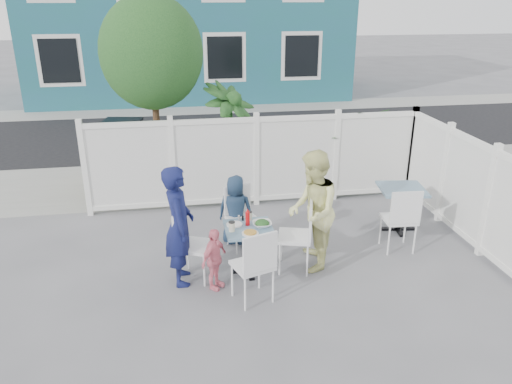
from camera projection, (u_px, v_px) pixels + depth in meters
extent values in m
plane|color=slate|center=(278.00, 272.00, 6.84)|extent=(80.00, 80.00, 0.00)
cube|color=gray|center=(240.00, 178.00, 10.32)|extent=(24.00, 2.60, 0.01)
cube|color=black|center=(222.00, 132.00, 13.71)|extent=(24.00, 5.00, 0.01)
cube|color=gray|center=(212.00, 109.00, 16.55)|extent=(24.00, 1.60, 0.01)
cube|color=#206468|center=(188.00, 10.00, 18.48)|extent=(11.00, 6.00, 6.00)
cube|color=black|center=(116.00, 60.00, 15.88)|extent=(1.20, 0.04, 1.40)
cube|color=black|center=(240.00, 57.00, 16.50)|extent=(1.20, 0.04, 1.40)
cube|color=white|center=(256.00, 161.00, 8.75)|extent=(5.80, 0.04, 1.40)
cube|color=white|center=(256.00, 120.00, 8.48)|extent=(5.86, 0.08, 0.08)
cube|color=white|center=(256.00, 201.00, 9.03)|extent=(5.86, 0.08, 0.12)
cube|color=white|center=(465.00, 188.00, 7.55)|extent=(0.04, 3.60, 1.40)
cube|color=white|center=(473.00, 140.00, 7.28)|extent=(0.08, 3.66, 0.08)
cube|color=white|center=(457.00, 233.00, 7.83)|extent=(0.08, 3.66, 0.12)
cylinder|color=#382316|center=(157.00, 131.00, 9.17)|extent=(0.12, 0.12, 2.40)
ellipsoid|color=#19401B|center=(151.00, 53.00, 8.66)|extent=(1.80, 1.62, 1.98)
cube|color=yellow|center=(125.00, 153.00, 9.93)|extent=(0.72, 0.57, 1.21)
imported|color=#19401B|center=(229.00, 139.00, 9.25)|extent=(1.62, 1.62, 2.07)
imported|color=#19401B|center=(343.00, 147.00, 9.58)|extent=(1.71, 1.57, 1.61)
cube|color=#578598|center=(249.00, 229.00, 6.61)|extent=(0.63, 0.63, 0.04)
cylinder|color=black|center=(249.00, 250.00, 6.73)|extent=(0.07, 0.07, 0.61)
cube|color=black|center=(249.00, 270.00, 6.85)|extent=(0.50, 0.07, 0.04)
cube|color=black|center=(249.00, 270.00, 6.85)|extent=(0.07, 0.50, 0.04)
cube|color=#578598|center=(402.00, 189.00, 7.80)|extent=(0.78, 0.78, 0.04)
cylinder|color=black|center=(400.00, 210.00, 7.93)|extent=(0.08, 0.08, 0.67)
cube|color=black|center=(398.00, 229.00, 8.05)|extent=(0.54, 0.16, 0.04)
cube|color=black|center=(398.00, 229.00, 8.05)|extent=(0.16, 0.54, 0.04)
cube|color=white|center=(195.00, 246.00, 6.54)|extent=(0.55, 0.57, 0.04)
cube|color=white|center=(180.00, 226.00, 6.49)|extent=(0.20, 0.42, 0.47)
cylinder|color=white|center=(213.00, 256.00, 6.76)|extent=(0.03, 0.03, 0.47)
cylinder|color=white|center=(204.00, 270.00, 6.42)|extent=(0.03, 0.03, 0.47)
cylinder|color=white|center=(188.00, 253.00, 6.84)|extent=(0.03, 0.03, 0.47)
cylinder|color=white|center=(178.00, 267.00, 6.49)|extent=(0.03, 0.03, 0.47)
cube|color=white|center=(294.00, 237.00, 6.75)|extent=(0.54, 0.56, 0.04)
cube|color=white|center=(311.00, 219.00, 6.63)|extent=(0.16, 0.45, 0.49)
cylinder|color=white|center=(280.00, 259.00, 6.68)|extent=(0.03, 0.03, 0.49)
cylinder|color=white|center=(281.00, 245.00, 7.04)|extent=(0.03, 0.03, 0.49)
cylinder|color=white|center=(307.00, 260.00, 6.64)|extent=(0.03, 0.03, 0.49)
cylinder|color=white|center=(308.00, 247.00, 7.00)|extent=(0.03, 0.03, 0.49)
cube|color=white|center=(243.00, 219.00, 7.36)|extent=(0.52, 0.50, 0.04)
cube|color=white|center=(237.00, 199.00, 7.42)|extent=(0.41, 0.15, 0.45)
cylinder|color=white|center=(259.00, 235.00, 7.37)|extent=(0.02, 0.02, 0.45)
cylinder|color=white|center=(237.00, 240.00, 7.23)|extent=(0.02, 0.02, 0.45)
cylinder|color=white|center=(249.00, 226.00, 7.66)|extent=(0.02, 0.02, 0.45)
cylinder|color=white|center=(227.00, 231.00, 7.51)|extent=(0.02, 0.02, 0.45)
cube|color=white|center=(252.00, 265.00, 6.06)|extent=(0.56, 0.54, 0.04)
cube|color=white|center=(260.00, 253.00, 5.79)|extent=(0.43, 0.17, 0.48)
cylinder|color=white|center=(232.00, 279.00, 6.21)|extent=(0.03, 0.03, 0.48)
cylinder|color=white|center=(259.00, 272.00, 6.38)|extent=(0.03, 0.03, 0.48)
cylinder|color=white|center=(245.00, 294.00, 5.91)|extent=(0.03, 0.03, 0.48)
cylinder|color=white|center=(273.00, 285.00, 6.08)|extent=(0.03, 0.03, 0.48)
cube|color=white|center=(399.00, 219.00, 7.29)|extent=(0.48, 0.46, 0.04)
cube|color=white|center=(406.00, 208.00, 7.00)|extent=(0.45, 0.06, 0.48)
cylinder|color=white|center=(380.00, 229.00, 7.53)|extent=(0.03, 0.03, 0.48)
cylinder|color=white|center=(405.00, 228.00, 7.57)|extent=(0.03, 0.03, 0.48)
cylinder|color=white|center=(389.00, 240.00, 7.19)|extent=(0.03, 0.03, 0.48)
cylinder|color=white|center=(415.00, 239.00, 7.23)|extent=(0.03, 0.03, 0.48)
imported|color=#13184A|center=(179.00, 226.00, 6.35)|extent=(0.40, 0.59, 1.60)
imported|color=#E0E149|center=(312.00, 211.00, 6.69)|extent=(0.79, 0.93, 1.67)
imported|color=#1B2E47|center=(236.00, 210.00, 7.45)|extent=(0.61, 0.49, 1.08)
imported|color=pink|center=(214.00, 259.00, 6.32)|extent=(0.47, 0.51, 0.83)
cylinder|color=white|center=(250.00, 233.00, 6.43)|extent=(0.22, 0.22, 0.01)
cylinder|color=white|center=(234.00, 224.00, 6.68)|extent=(0.22, 0.22, 0.01)
imported|color=white|center=(262.00, 224.00, 6.63)|extent=(0.25, 0.25, 0.06)
cylinder|color=beige|center=(232.00, 227.00, 6.49)|extent=(0.08, 0.08, 0.12)
cylinder|color=beige|center=(249.00, 216.00, 6.81)|extent=(0.07, 0.07, 0.11)
cylinder|color=red|center=(248.00, 219.00, 6.64)|extent=(0.06, 0.06, 0.19)
cylinder|color=white|center=(239.00, 218.00, 6.82)|extent=(0.03, 0.03, 0.06)
cylinder|color=black|center=(243.00, 218.00, 6.80)|extent=(0.03, 0.03, 0.06)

